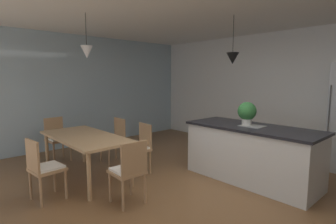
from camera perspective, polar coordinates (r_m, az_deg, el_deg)
The scene contains 13 objects.
ground_plane at distance 3.85m, azimuth 7.21°, elevation -18.83°, with size 10.00×8.40×0.04m, color brown.
wall_back_kitchen at distance 6.32m, azimuth 26.97°, elevation 3.63°, with size 10.00×0.12×2.70m, color white.
window_wall_left_glazing at distance 6.82m, azimuth -19.65°, elevation 4.22°, with size 0.06×8.40×2.70m, color #9EB7C6.
dining_table at distance 4.63m, azimuth -17.44°, elevation -5.71°, with size 1.84×0.86×0.72m.
chair_near_right at distance 4.03m, azimuth -25.27°, elevation -10.69°, with size 0.44×0.44×0.87m.
chair_kitchen_end at distance 3.60m, azimuth -8.39°, elevation -12.20°, with size 0.42×0.42×0.87m.
chair_far_left at distance 5.39m, azimuth -11.50°, elevation -5.63°, with size 0.41×0.41×0.87m.
chair_far_right at distance 4.72m, azimuth -6.25°, elevation -7.40°, with size 0.44×0.44×0.87m.
chair_window_end at distance 5.84m, azimuth -22.82°, elevation -5.07°, with size 0.43×0.43×0.87m.
kitchen_island at distance 4.57m, azimuth 17.49°, elevation -8.36°, with size 2.12×0.88×0.91m.
pendant_over_table at distance 4.56m, azimuth -17.12°, elevation 12.26°, with size 0.19×0.19×0.71m.
pendant_over_island_main at distance 4.64m, azimuth 13.75°, elevation 11.20°, with size 0.21×0.21×0.80m.
potted_plant_on_island at distance 4.49m, azimuth 16.66°, elevation -0.02°, with size 0.30×0.30×0.39m.
Camera 1 is at (2.21, -2.65, 1.67)m, focal length 28.27 mm.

